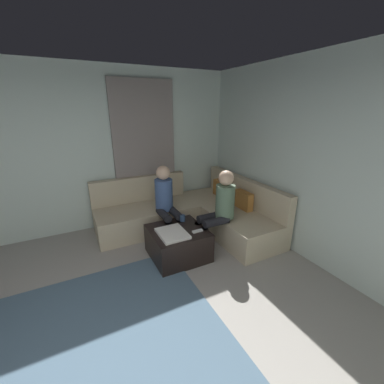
{
  "coord_description": "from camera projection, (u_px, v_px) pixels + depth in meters",
  "views": [
    {
      "loc": [
        1.44,
        0.07,
        2.05
      ],
      "look_at": [
        -1.63,
        1.63,
        0.85
      ],
      "focal_mm": 22.86,
      "sensor_mm": 36.0,
      "label": 1
    }
  ],
  "objects": [
    {
      "name": "area_rug",
      "position": [
        108.0,
        363.0,
        2.06
      ],
      "size": [
        2.6,
        2.2,
        0.01
      ],
      "primitive_type": "cube",
      "color": "slate",
      "rests_on": "ground_plane"
    },
    {
      "name": "wall_back",
      "position": [
        366.0,
        175.0,
        2.67
      ],
      "size": [
        6.0,
        0.12,
        2.7
      ],
      "primitive_type": "cube",
      "color": "silver",
      "rests_on": "ground_plane"
    },
    {
      "name": "game_remote",
      "position": [
        197.0,
        231.0,
        3.37
      ],
      "size": [
        0.05,
        0.15,
        0.02
      ],
      "primitive_type": "cube",
      "color": "white",
      "rests_on": "ottoman"
    },
    {
      "name": "person_on_couch_back",
      "position": [
        219.0,
        207.0,
        3.59
      ],
      "size": [
        0.3,
        0.6,
        1.2
      ],
      "rotation": [
        0.0,
        0.0,
        3.14
      ],
      "color": "black",
      "rests_on": "ground_plane"
    },
    {
      "name": "coffee_mug",
      "position": [
        183.0,
        218.0,
        3.68
      ],
      "size": [
        0.08,
        0.08,
        0.1
      ],
      "primitive_type": "cylinder",
      "color": "#334C72",
      "rests_on": "ottoman"
    },
    {
      "name": "person_on_couch_side",
      "position": [
        166.0,
        201.0,
        3.84
      ],
      "size": [
        0.6,
        0.3,
        1.2
      ],
      "rotation": [
        0.0,
        0.0,
        -1.57
      ],
      "color": "black",
      "rests_on": "ground_plane"
    },
    {
      "name": "wall_left",
      "position": [
        63.0,
        154.0,
        3.88
      ],
      "size": [
        0.12,
        6.0,
        2.7
      ],
      "primitive_type": "cube",
      "color": "silver",
      "rests_on": "ground_plane"
    },
    {
      "name": "curtain_panel",
      "position": [
        145.0,
        154.0,
        4.39
      ],
      "size": [
        0.06,
        1.1,
        2.5
      ],
      "primitive_type": "cube",
      "color": "gray",
      "rests_on": "ground_plane"
    },
    {
      "name": "folded_blanket",
      "position": [
        172.0,
        233.0,
        3.29
      ],
      "size": [
        0.44,
        0.36,
        0.04
      ],
      "primitive_type": "cube",
      "color": "white",
      "rests_on": "ottoman"
    },
    {
      "name": "sectional_couch",
      "position": [
        193.0,
        213.0,
        4.32
      ],
      "size": [
        2.1,
        2.55,
        0.87
      ],
      "color": "#C6B593",
      "rests_on": "ground_plane"
    },
    {
      "name": "ottoman",
      "position": [
        178.0,
        243.0,
        3.5
      ],
      "size": [
        0.76,
        0.76,
        0.42
      ],
      "primitive_type": "cube",
      "color": "black",
      "rests_on": "ground_plane"
    }
  ]
}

